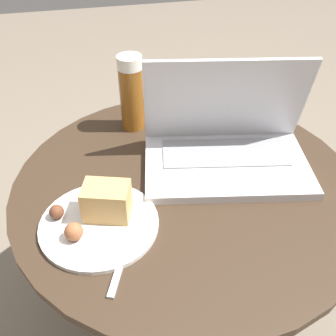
{
  "coord_description": "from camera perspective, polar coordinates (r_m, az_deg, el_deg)",
  "views": [
    {
      "loc": [
        -0.18,
        -0.61,
        1.06
      ],
      "look_at": [
        -0.05,
        -0.03,
        0.59
      ],
      "focal_mm": 42.0,
      "sensor_mm": 36.0,
      "label": 1
    }
  ],
  "objects": [
    {
      "name": "table",
      "position": [
        0.94,
        2.41,
        -8.56
      ],
      "size": [
        0.73,
        0.73,
        0.52
      ],
      "color": "#9E9EA3",
      "rests_on": "ground_plane"
    },
    {
      "name": "laptop",
      "position": [
        0.87,
        8.42,
        3.56
      ],
      "size": [
        0.39,
        0.28,
        0.23
      ],
      "color": "silver",
      "rests_on": "table"
    },
    {
      "name": "ground_plane",
      "position": [
        1.24,
        1.92,
        -20.37
      ],
      "size": [
        6.0,
        6.0,
        0.0
      ],
      "primitive_type": "plane",
      "color": "#726656"
    },
    {
      "name": "beer_glass",
      "position": [
        0.96,
        -5.33,
        10.77
      ],
      "size": [
        0.06,
        0.06,
        0.19
      ],
      "color": "brown",
      "rests_on": "table"
    },
    {
      "name": "snack_plate",
      "position": [
        0.74,
        -9.86,
        -6.62
      ],
      "size": [
        0.22,
        0.22,
        0.08
      ],
      "color": "silver",
      "rests_on": "table"
    },
    {
      "name": "fork",
      "position": [
        0.71,
        -6.04,
        -11.02
      ],
      "size": [
        0.09,
        0.18,
        0.0
      ],
      "color": "#B2B2B7",
      "rests_on": "table"
    }
  ]
}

